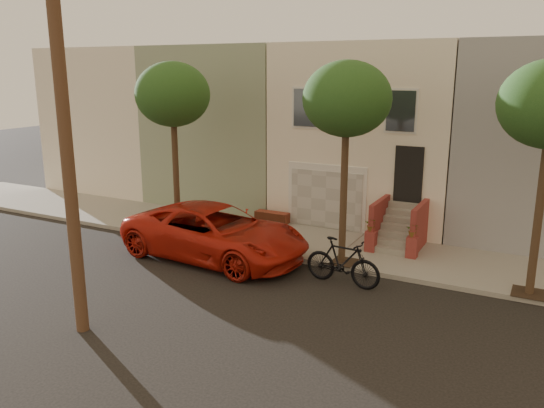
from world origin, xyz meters
The scene contains 7 objects.
ground centered at (0.00, 0.00, 0.00)m, with size 90.00×90.00×0.00m, color black.
sidewalk centered at (0.00, 5.35, 0.07)m, with size 40.00×3.70×0.15m, color gray.
house_row centered at (0.00, 11.19, 3.64)m, with size 33.10×11.70×7.00m.
tree_left centered at (-5.50, 3.90, 5.26)m, with size 2.70×2.57×6.30m.
tree_mid centered at (1.00, 3.90, 5.26)m, with size 2.70×2.57×6.30m.
pickup_truck centered at (-3.01, 2.65, 0.89)m, with size 2.96×6.42×1.78m, color red.
motorcycle centered at (1.57, 2.43, 0.70)m, with size 0.66×2.34×1.41m, color black.
Camera 1 is at (6.71, -11.78, 6.16)m, focal length 35.95 mm.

